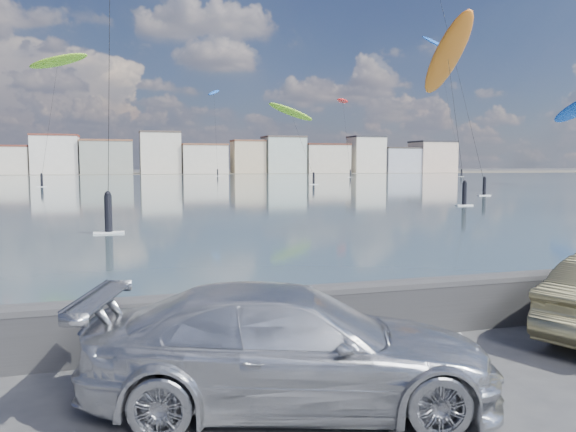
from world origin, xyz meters
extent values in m
plane|color=#333335|center=(0.00, 0.00, 0.00)|extent=(700.00, 700.00, 0.00)
cube|color=#3B525B|center=(0.00, 91.50, 0.01)|extent=(500.00, 177.00, 0.00)
cube|color=#4C473D|center=(0.00, 200.00, 0.01)|extent=(500.00, 60.00, 0.00)
cube|color=#28282B|center=(0.00, 2.70, 0.45)|extent=(400.00, 0.35, 0.90)
cylinder|color=#28282B|center=(0.00, 2.70, 0.90)|extent=(400.00, 0.36, 0.36)
cube|color=silver|center=(-35.00, 186.00, 4.25)|extent=(12.00, 10.00, 8.50)
cube|color=brown|center=(-35.00, 186.00, 8.80)|extent=(12.24, 10.20, 0.60)
cube|color=white|center=(-21.50, 186.00, 6.00)|extent=(14.00, 11.00, 12.00)
cube|color=brown|center=(-21.50, 186.00, 12.30)|extent=(14.28, 11.22, 0.60)
cube|color=gray|center=(-6.00, 186.00, 5.25)|extent=(16.00, 13.00, 10.50)
cube|color=brown|center=(-6.00, 186.00, 10.80)|extent=(16.32, 13.26, 0.60)
cube|color=beige|center=(11.00, 186.00, 6.75)|extent=(13.00, 10.00, 13.50)
cube|color=#4C423D|center=(11.00, 186.00, 13.80)|extent=(13.26, 10.20, 0.60)
cube|color=silver|center=(25.50, 186.00, 4.75)|extent=(15.00, 12.00, 9.50)
cube|color=brown|center=(25.50, 186.00, 9.80)|extent=(15.30, 12.24, 0.60)
cube|color=beige|center=(41.00, 186.00, 5.50)|extent=(11.00, 9.00, 11.00)
cube|color=brown|center=(41.00, 186.00, 11.30)|extent=(11.22, 9.18, 0.60)
cube|color=#B7C6BC|center=(54.00, 186.00, 6.25)|extent=(14.00, 11.00, 12.50)
cube|color=#4C423D|center=(54.00, 186.00, 12.80)|extent=(14.28, 11.22, 0.60)
cube|color=beige|center=(69.50, 186.00, 5.00)|extent=(16.00, 12.00, 10.00)
cube|color=#562D23|center=(69.50, 186.00, 10.30)|extent=(16.32, 12.24, 0.60)
cube|color=silver|center=(86.00, 186.00, 6.50)|extent=(12.00, 10.00, 13.00)
cube|color=#2D2D33|center=(86.00, 186.00, 13.30)|extent=(12.24, 10.20, 0.60)
cube|color=#B2B7C6|center=(99.50, 186.00, 4.50)|extent=(14.00, 11.00, 9.00)
cube|color=#383330|center=(99.50, 186.00, 9.30)|extent=(14.28, 11.22, 0.60)
cube|color=beige|center=(114.00, 186.00, 5.75)|extent=(15.00, 12.00, 11.50)
cube|color=#2D2D33|center=(114.00, 186.00, 11.80)|extent=(15.30, 12.24, 0.60)
imported|color=silver|center=(-0.04, 0.34, 0.79)|extent=(5.88, 3.65, 1.59)
ellipsoid|color=red|center=(55.56, 134.93, 20.12)|extent=(6.97, 8.72, 1.02)
cube|color=white|center=(52.10, 121.08, 0.05)|extent=(1.40, 0.42, 0.08)
cylinder|color=black|center=(52.10, 121.08, 0.95)|extent=(0.36, 0.36, 1.70)
sphere|color=black|center=(52.10, 121.08, 1.85)|extent=(0.28, 0.28, 0.28)
cylinder|color=black|center=(53.83, 128.00, 10.71)|extent=(3.49, 13.88, 18.84)
ellipsoid|color=blue|center=(24.18, 154.90, 23.57)|extent=(5.92, 8.85, 3.61)
cube|color=white|center=(22.98, 142.93, 0.05)|extent=(1.40, 0.42, 0.08)
cylinder|color=black|center=(22.98, 142.93, 0.95)|extent=(0.36, 0.36, 1.70)
sphere|color=black|center=(22.98, 142.93, 1.85)|extent=(0.28, 0.28, 0.28)
cylinder|color=black|center=(23.58, 148.92, 12.43)|extent=(1.23, 12.00, 22.28)
cube|color=white|center=(-2.74, 20.62, 0.05)|extent=(1.40, 0.42, 0.08)
cylinder|color=black|center=(-2.74, 20.62, 0.95)|extent=(0.36, 0.36, 1.70)
sphere|color=black|center=(-2.74, 20.62, 1.85)|extent=(0.28, 0.28, 0.28)
ellipsoid|color=blue|center=(83.13, 133.97, 36.46)|extent=(8.56, 6.77, 6.19)
cube|color=white|center=(82.96, 120.31, 0.05)|extent=(1.40, 0.42, 0.08)
cylinder|color=black|center=(82.96, 120.31, 0.95)|extent=(0.36, 0.36, 1.70)
sphere|color=black|center=(82.96, 120.31, 1.85)|extent=(0.28, 0.28, 0.28)
cylinder|color=black|center=(83.05, 127.14, 18.88)|extent=(0.21, 13.69, 35.17)
ellipsoid|color=#8CD826|center=(-10.64, 86.24, 18.76)|extent=(9.84, 6.53, 3.21)
cube|color=white|center=(-12.75, 79.31, 0.05)|extent=(1.40, 0.42, 0.08)
cylinder|color=black|center=(-12.75, 79.31, 0.95)|extent=(0.36, 0.36, 1.70)
sphere|color=black|center=(-12.75, 79.31, 1.85)|extent=(0.28, 0.28, 0.28)
cylinder|color=black|center=(-11.70, 82.77, 10.03)|extent=(2.15, 6.97, 17.48)
cube|color=white|center=(33.52, 42.48, 0.05)|extent=(1.40, 0.42, 0.08)
cylinder|color=black|center=(33.52, 42.48, 0.95)|extent=(0.36, 0.36, 1.70)
sphere|color=black|center=(33.52, 42.48, 1.85)|extent=(0.28, 0.28, 0.28)
cylinder|color=black|center=(32.89, 48.84, 17.48)|extent=(1.28, 12.74, 32.37)
ellipsoid|color=#8CD826|center=(26.33, 86.86, 12.21)|extent=(7.89, 3.27, 4.20)
cube|color=white|center=(27.23, 77.29, 0.05)|extent=(1.40, 0.42, 0.08)
cylinder|color=black|center=(27.23, 77.29, 0.95)|extent=(0.36, 0.36, 1.70)
sphere|color=black|center=(27.23, 77.29, 1.85)|extent=(0.28, 0.28, 0.28)
cylinder|color=black|center=(26.78, 82.07, 6.76)|extent=(0.94, 9.60, 10.93)
ellipsoid|color=orange|center=(26.35, 38.55, 13.03)|extent=(4.43, 9.20, 7.05)
cube|color=white|center=(23.40, 31.02, 0.05)|extent=(1.40, 0.42, 0.08)
cylinder|color=black|center=(23.40, 31.02, 0.95)|extent=(0.36, 0.36, 1.70)
sphere|color=black|center=(23.40, 31.02, 1.85)|extent=(0.28, 0.28, 0.28)
cylinder|color=black|center=(24.88, 34.78, 7.17)|extent=(2.99, 7.57, 11.75)
camera|label=1|loc=(-2.19, -6.64, 3.23)|focal=35.00mm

